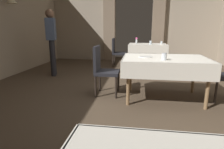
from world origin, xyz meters
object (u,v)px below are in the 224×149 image
at_px(chair_mid_left, 103,68).
at_px(person_waiter_by_doorway, 51,37).
at_px(plate_mid_b, 146,57).
at_px(plate_far_d, 162,45).
at_px(dining_table_mid, 165,63).
at_px(glass_mid_a, 164,57).
at_px(dining_table_far, 148,47).
at_px(glass_far_c, 162,42).
at_px(flower_vase_far, 137,40).
at_px(chair_far_left, 117,51).
at_px(glass_far_b, 151,43).

xyz_separation_m(chair_mid_left, person_waiter_by_doorway, (-1.62, 1.30, 0.51)).
bearing_deg(plate_mid_b, plate_far_d, 78.04).
distance_m(chair_mid_left, plate_far_d, 2.94).
relative_size(dining_table_mid, plate_far_d, 7.76).
relative_size(glass_mid_a, person_waiter_by_doorway, 0.07).
bearing_deg(dining_table_far, glass_far_c, 19.40).
relative_size(chair_mid_left, plate_far_d, 4.92).
distance_m(dining_table_far, flower_vase_far, 0.44).
height_order(plate_mid_b, glass_far_c, glass_far_c).
xyz_separation_m(glass_mid_a, glass_far_c, (0.32, 3.33, -0.01)).
relative_size(chair_far_left, flower_vase_far, 4.60).
bearing_deg(person_waiter_by_doorway, plate_far_d, 23.65).
xyz_separation_m(chair_mid_left, chair_far_left, (-0.06, 2.79, 0.00)).
xyz_separation_m(dining_table_far, glass_far_c, (0.45, 0.16, 0.14)).
xyz_separation_m(dining_table_far, chair_far_left, (-0.99, -0.05, -0.14)).
xyz_separation_m(chair_mid_left, plate_far_d, (1.34, 2.60, 0.24)).
relative_size(chair_mid_left, glass_mid_a, 8.27).
xyz_separation_m(flower_vase_far, person_waiter_by_doorway, (-2.18, -1.68, 0.16)).
height_order(dining_table_far, person_waiter_by_doorway, person_waiter_by_doorway).
height_order(flower_vase_far, glass_far_c, flower_vase_far).
bearing_deg(plate_far_d, dining_table_mid, -94.86).
xyz_separation_m(dining_table_mid, person_waiter_by_doorway, (-2.73, 1.36, 0.36)).
xyz_separation_m(glass_far_c, plate_far_d, (-0.04, -0.40, -0.04)).
bearing_deg(glass_far_b, plate_mid_b, -94.85).
bearing_deg(chair_mid_left, glass_mid_a, -16.81).
distance_m(glass_mid_a, glass_far_c, 3.34).
relative_size(dining_table_mid, chair_mid_left, 1.58).
xyz_separation_m(chair_mid_left, glass_far_b, (1.01, 2.68, 0.29)).
bearing_deg(dining_table_far, chair_far_left, -176.85).
relative_size(glass_mid_a, flower_vase_far, 0.56).
height_order(dining_table_mid, plate_far_d, plate_far_d).
distance_m(glass_far_b, glass_far_c, 0.49).
relative_size(chair_far_left, glass_far_c, 10.69).
relative_size(dining_table_far, flower_vase_far, 6.04).
relative_size(glass_far_b, person_waiter_by_doorway, 0.07).
height_order(glass_mid_a, glass_far_b, glass_far_b).
distance_m(dining_table_mid, glass_far_c, 3.08).
bearing_deg(flower_vase_far, dining_table_mid, -79.70).
height_order(chair_far_left, glass_far_c, chair_far_left).
bearing_deg(chair_mid_left, plate_far_d, 62.66).
bearing_deg(chair_far_left, glass_mid_a, -70.08).
height_order(dining_table_mid, dining_table_far, same).
bearing_deg(glass_far_b, glass_far_c, 40.92).
xyz_separation_m(dining_table_mid, plate_mid_b, (-0.34, 0.00, 0.09)).
height_order(dining_table_far, glass_mid_a, glass_mid_a).
xyz_separation_m(dining_table_far, glass_mid_a, (0.13, -3.17, 0.15)).
bearing_deg(person_waiter_by_doorway, flower_vase_far, 37.58).
bearing_deg(person_waiter_by_doorway, glass_mid_a, -31.23).
height_order(flower_vase_far, person_waiter_by_doorway, person_waiter_by_doorway).
distance_m(glass_mid_a, flower_vase_far, 3.34).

